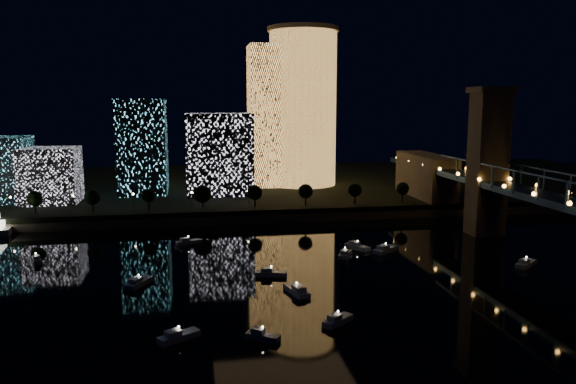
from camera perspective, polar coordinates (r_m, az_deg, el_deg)
ground at (r=136.44m, az=5.17°, el=-10.14°), size 520.00×520.00×0.00m
far_bank at (r=289.46m, az=-3.02°, el=0.66°), size 420.00×160.00×5.00m
seawall at (r=213.54m, az=-0.51°, el=-2.63°), size 420.00×6.00×3.00m
tower_cylindrical at (r=273.49m, az=1.53°, el=8.61°), size 34.00×34.00×74.94m
tower_rectangular at (r=271.07m, az=-1.74°, el=7.69°), size 20.91×20.91×66.54m
midrise_blocks at (r=250.03m, az=-14.91°, el=3.54°), size 110.35×42.63×41.37m
motorboats at (r=148.87m, az=0.70°, el=-8.12°), size 141.40×82.22×2.78m
esplanade_trees at (r=215.14m, az=-10.88°, el=-0.27°), size 166.05×6.93×8.96m
street_lamps at (r=221.25m, az=-9.75°, el=-0.36°), size 132.70×0.70×5.65m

